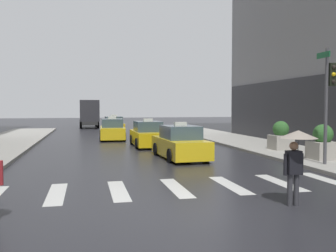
{
  "coord_description": "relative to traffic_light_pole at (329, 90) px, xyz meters",
  "views": [
    {
      "loc": [
        -2.74,
        -7.97,
        2.53
      ],
      "look_at": [
        0.87,
        8.0,
        1.68
      ],
      "focal_mm": 38.96,
      "sensor_mm": 36.0,
      "label": 1
    }
  ],
  "objects": [
    {
      "name": "ground_plane",
      "position": [
        -7.1,
        -5.33,
        -3.26
      ],
      "size": [
        160.0,
        160.0,
        0.0
      ],
      "primitive_type": "plane",
      "color": "#26262B"
    },
    {
      "name": "crosswalk_markings",
      "position": [
        -7.1,
        -2.33,
        -3.25
      ],
      "size": [
        11.3,
        2.8,
        0.01
      ],
      "color": "silver",
      "rests_on": "ground"
    },
    {
      "name": "traffic_light_pole",
      "position": [
        0.0,
        0.0,
        0.0
      ],
      "size": [
        0.44,
        0.84,
        4.8
      ],
      "color": "#47474C",
      "rests_on": "curb_right"
    },
    {
      "name": "taxi_lead",
      "position": [
        -5.32,
        4.01,
        -2.53
      ],
      "size": [
        2.1,
        4.62,
        1.8
      ],
      "color": "yellow",
      "rests_on": "ground"
    },
    {
      "name": "taxi_second",
      "position": [
        -5.96,
        9.76,
        -2.53
      ],
      "size": [
        1.94,
        4.55,
        1.8
      ],
      "color": "yellow",
      "rests_on": "ground"
    },
    {
      "name": "taxi_third",
      "position": [
        -7.84,
        15.22,
        -2.53
      ],
      "size": [
        2.07,
        4.6,
        1.8
      ],
      "color": "yellow",
      "rests_on": "ground"
    },
    {
      "name": "taxi_fourth",
      "position": [
        -7.2,
        22.33,
        -2.53
      ],
      "size": [
        1.94,
        4.55,
        1.8
      ],
      "color": "gold",
      "rests_on": "ground"
    },
    {
      "name": "box_truck",
      "position": [
        -9.43,
        32.68,
        -1.41
      ],
      "size": [
        2.38,
        7.58,
        3.35
      ],
      "color": "#2D2D2D",
      "rests_on": "ground"
    },
    {
      "name": "pedestrian_with_umbrella",
      "position": [
        -4.61,
        -5.02,
        -1.74
      ],
      "size": [
        0.96,
        0.96,
        1.94
      ],
      "color": "#333338",
      "rests_on": "ground"
    },
    {
      "name": "planter_near_corner",
      "position": [
        0.71,
        1.27,
        -2.38
      ],
      "size": [
        1.1,
        1.1,
        1.6
      ],
      "color": "#A8A399",
      "rests_on": "curb_right"
    },
    {
      "name": "planter_mid_block",
      "position": [
        0.85,
        5.2,
        -2.38
      ],
      "size": [
        1.1,
        1.1,
        1.6
      ],
      "color": "#A8A399",
      "rests_on": "curb_right"
    }
  ]
}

